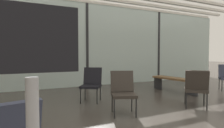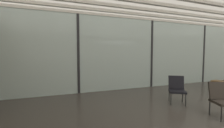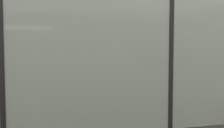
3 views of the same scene
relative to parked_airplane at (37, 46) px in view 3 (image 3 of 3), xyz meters
name	(u,v)px [view 3 (image 3 of 3)]	position (x,y,z in m)	size (l,w,h in m)	color
glass_curtain_wall	(2,61)	(-0.72, -5.96, -0.26)	(14.00, 0.08, 3.18)	#A3B7B2
window_mullion_1	(2,61)	(-0.72, -5.96, -0.26)	(0.10, 0.12, 3.18)	black
window_mullion_2	(170,58)	(2.78, -5.96, -0.26)	(0.10, 0.12, 3.18)	black
parked_airplane	(37,46)	(0.00, 0.00, 0.00)	(14.45, 3.71, 3.71)	#B2BCD6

